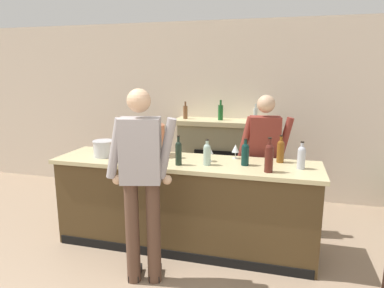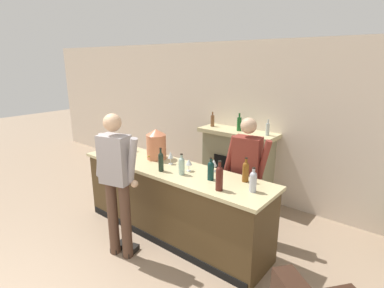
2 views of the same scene
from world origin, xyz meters
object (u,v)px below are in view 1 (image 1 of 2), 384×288
at_px(wine_glass_mid_counter, 178,147).
at_px(wine_bottle_rose_blush, 281,150).
at_px(copper_dispenser, 152,136).
at_px(wine_bottle_chardonnay_pale, 178,152).
at_px(wine_bottle_burgundy_dark, 301,156).
at_px(fireplace_stone, 219,159).
at_px(wine_bottle_port_short, 269,157).
at_px(wine_glass_back_row, 209,151).
at_px(wine_bottle_merlot_tall, 207,153).
at_px(wine_bottle_cabernet_heavy, 245,153).
at_px(person_bartender, 264,159).
at_px(person_customer, 141,179).
at_px(wine_glass_front_right, 113,143).
at_px(ice_bucket_steel, 104,148).
at_px(wine_glass_front_left, 236,149).

bearing_deg(wine_glass_mid_counter, wine_bottle_rose_blush, 5.52).
bearing_deg(copper_dispenser, wine_bottle_chardonnay_pale, -38.27).
bearing_deg(wine_bottle_burgundy_dark, copper_dispenser, 174.94).
distance_m(fireplace_stone, wine_bottle_port_short, 2.07).
xyz_separation_m(wine_bottle_chardonnay_pale, wine_glass_back_row, (0.28, 0.23, -0.02)).
bearing_deg(copper_dispenser, wine_glass_mid_counter, -9.00).
xyz_separation_m(wine_bottle_merlot_tall, wine_bottle_rose_blush, (0.75, 0.31, 0.01)).
bearing_deg(wine_bottle_cabernet_heavy, fireplace_stone, 109.59).
bearing_deg(wine_bottle_cabernet_heavy, wine_bottle_merlot_tall, -166.61).
xyz_separation_m(person_bartender, wine_bottle_rose_blush, (0.19, -0.37, 0.20)).
height_order(copper_dispenser, wine_glass_mid_counter, copper_dispenser).
distance_m(person_customer, wine_bottle_merlot_tall, 0.82).
height_order(wine_bottle_burgundy_dark, wine_glass_front_right, wine_bottle_burgundy_dark).
height_order(fireplace_stone, wine_bottle_port_short, fireplace_stone).
distance_m(wine_bottle_merlot_tall, wine_bottle_cabernet_heavy, 0.40).
bearing_deg(copper_dispenser, person_customer, -74.73).
relative_size(wine_bottle_chardonnay_pale, wine_glass_mid_counter, 1.77).
bearing_deg(wine_bottle_chardonnay_pale, ice_bucket_steel, 172.14).
distance_m(person_bartender, wine_bottle_rose_blush, 0.47).
relative_size(wine_bottle_rose_blush, wine_bottle_chardonnay_pale, 0.95).
distance_m(wine_bottle_chardonnay_pale, wine_glass_front_right, 1.02).
height_order(copper_dispenser, wine_bottle_port_short, copper_dispenser).
xyz_separation_m(ice_bucket_steel, wine_bottle_burgundy_dark, (2.19, 0.06, 0.04)).
bearing_deg(person_bartender, wine_glass_front_left, -132.40).
height_order(fireplace_stone, person_customer, person_customer).
relative_size(person_bartender, wine_bottle_port_short, 4.95).
distance_m(wine_bottle_cabernet_heavy, wine_glass_front_left, 0.30).
relative_size(ice_bucket_steel, wine_bottle_port_short, 0.73).
height_order(person_bartender, wine_glass_mid_counter, person_bartender).
bearing_deg(wine_glass_front_right, ice_bucket_steel, -87.93).
relative_size(wine_glass_front_right, wine_glass_mid_counter, 0.90).
distance_m(ice_bucket_steel, wine_bottle_port_short, 1.88).
bearing_deg(ice_bucket_steel, wine_glass_mid_counter, 9.94).
bearing_deg(wine_glass_front_left, wine_bottle_cabernet_heavy, -62.28).
height_order(fireplace_stone, wine_bottle_chardonnay_pale, fireplace_stone).
distance_m(wine_bottle_port_short, wine_glass_mid_counter, 1.06).
height_order(wine_bottle_port_short, wine_glass_front_left, wine_bottle_port_short).
relative_size(wine_bottle_merlot_tall, wine_glass_back_row, 1.68).
bearing_deg(copper_dispenser, wine_bottle_burgundy_dark, -5.06).
xyz_separation_m(person_bartender, wine_bottle_merlot_tall, (-0.55, -0.69, 0.19)).
bearing_deg(wine_bottle_merlot_tall, wine_bottle_port_short, -8.51).
height_order(fireplace_stone, ice_bucket_steel, fireplace_stone).
distance_m(wine_bottle_rose_blush, wine_bottle_chardonnay_pale, 1.11).
xyz_separation_m(person_bartender, wine_glass_back_row, (-0.56, -0.53, 0.19)).
bearing_deg(wine_bottle_rose_blush, wine_glass_front_right, -179.34).
relative_size(person_customer, wine_bottle_rose_blush, 6.13).
relative_size(person_customer, wine_bottle_cabernet_heavy, 6.48).
distance_m(wine_bottle_cabernet_heavy, wine_glass_mid_counter, 0.78).
bearing_deg(wine_glass_mid_counter, person_customer, -95.35).
distance_m(fireplace_stone, wine_bottle_rose_blush, 1.77).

